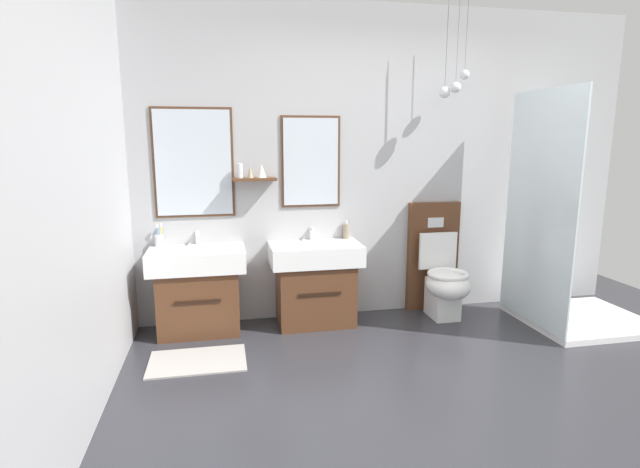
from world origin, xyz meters
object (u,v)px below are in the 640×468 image
vanity_sink_right (315,281)px  shower_tray (566,280)px  toilet (440,274)px  vanity_sink_left (198,288)px  soap_dispenser (346,231)px  toothbrush_cup (159,240)px

vanity_sink_right → shower_tray: (2.08, -0.45, 0.02)m
toilet → vanity_sink_right: bearing=179.6°
toilet → shower_tray: shower_tray is taller
toilet → shower_tray: 1.04m
vanity_sink_left → vanity_sink_right: (0.97, 0.00, 0.00)m
vanity_sink_left → soap_dispenser: (1.28, 0.16, 0.39)m
vanity_sink_right → toothbrush_cup: toothbrush_cup is taller
toothbrush_cup → soap_dispenser: (1.58, 0.01, 0.02)m
vanity_sink_right → toothbrush_cup: size_ratio=3.98×
vanity_sink_left → soap_dispenser: size_ratio=4.58×
vanity_sink_left → toothbrush_cup: (-0.30, 0.15, 0.38)m
shower_tray → vanity_sink_left: bearing=171.6°
vanity_sink_right → soap_dispenser: soap_dispenser is taller
shower_tray → vanity_sink_right: bearing=167.9°
vanity_sink_left → toothbrush_cup: toothbrush_cup is taller
vanity_sink_right → soap_dispenser: (0.31, 0.16, 0.39)m
vanity_sink_right → soap_dispenser: bearing=27.8°
toothbrush_cup → soap_dispenser: bearing=0.4°
toilet → soap_dispenser: bearing=168.3°
toilet → vanity_sink_left: bearing=179.8°
soap_dispenser → vanity_sink_left: bearing=-172.7°
vanity_sink_left → vanity_sink_right: size_ratio=1.00×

